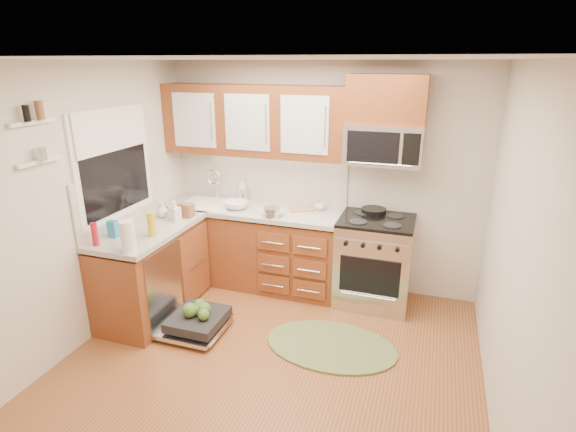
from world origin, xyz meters
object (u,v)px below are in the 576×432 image
(skillet, at_px, (374,211))
(bowl_b, at_px, (237,205))
(microwave, at_px, (384,144))
(upper_cabinets, at_px, (254,121))
(dishwasher, at_px, (195,322))
(rug, at_px, (331,346))
(stock_pot, at_px, (272,212))
(sink, at_px, (209,214))
(range, at_px, (374,261))
(bowl_a, at_px, (272,213))
(cutting_board, at_px, (301,209))
(cup, at_px, (320,206))
(paper_towel_roll, at_px, (128,236))

(skillet, height_order, bowl_b, bowl_b)
(microwave, height_order, bowl_b, microwave)
(upper_cabinets, height_order, dishwasher, upper_cabinets)
(rug, bearing_deg, stock_pot, 138.51)
(microwave, xyz_separation_m, bowl_b, (-1.55, -0.19, -0.73))
(sink, bearing_deg, range, 0.30)
(range, height_order, bowl_a, bowl_a)
(sink, relative_size, cutting_board, 2.37)
(stock_pot, height_order, cutting_board, stock_pot)
(sink, relative_size, bowl_a, 2.72)
(cutting_board, bearing_deg, bowl_b, -164.99)
(upper_cabinets, bearing_deg, skillet, 1.86)
(dishwasher, bearing_deg, cup, 55.45)
(microwave, relative_size, cup, 6.55)
(upper_cabinets, height_order, rug, upper_cabinets)
(stock_pot, height_order, bowl_a, stock_pot)
(upper_cabinets, bearing_deg, dishwasher, -96.04)
(cutting_board, relative_size, cup, 2.25)
(sink, distance_m, rug, 2.10)
(stock_pot, bearing_deg, range, 11.03)
(range, relative_size, skillet, 3.61)
(paper_towel_roll, bearing_deg, upper_cabinets, 71.78)
(dishwasher, distance_m, paper_towel_roll, 1.09)
(skillet, xyz_separation_m, cup, (-0.58, -0.02, -0.00))
(sink, height_order, cutting_board, cutting_board)
(upper_cabinets, xyz_separation_m, bowl_b, (-0.14, -0.21, -0.91))
(rug, xyz_separation_m, cup, (-0.41, 1.13, 0.96))
(dishwasher, height_order, paper_towel_roll, paper_towel_roll)
(cutting_board, distance_m, paper_towel_roll, 1.91)
(range, relative_size, paper_towel_roll, 3.43)
(microwave, distance_m, bowl_a, 1.35)
(cup, bearing_deg, dishwasher, -124.55)
(dishwasher, height_order, bowl_b, bowl_b)
(microwave, height_order, rug, microwave)
(dishwasher, height_order, cutting_board, cutting_board)
(microwave, relative_size, bowl_b, 2.83)
(paper_towel_roll, relative_size, cup, 2.39)
(upper_cabinets, height_order, cutting_board, upper_cabinets)
(skillet, bearing_deg, bowl_b, -170.20)
(range, height_order, rug, range)
(dishwasher, relative_size, rug, 0.58)
(range, xyz_separation_m, skillet, (-0.06, 0.19, 0.50))
(stock_pot, height_order, cup, stock_pot)
(stock_pot, relative_size, bowl_b, 0.65)
(skillet, relative_size, cutting_board, 1.01)
(upper_cabinets, distance_m, paper_towel_roll, 1.86)
(dishwasher, bearing_deg, skillet, 41.77)
(range, height_order, microwave, microwave)
(skillet, bearing_deg, dishwasher, -138.23)
(upper_cabinets, distance_m, dishwasher, 2.19)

